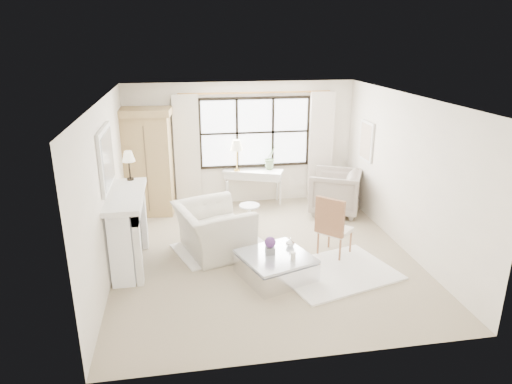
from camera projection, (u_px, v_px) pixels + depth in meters
floor at (264, 254)px, 7.96m from camera, size 5.50×5.50×0.00m
ceiling at (265, 98)px, 7.08m from camera, size 5.50×5.50×0.00m
wall_back at (241, 144)px, 10.09m from camera, size 5.00×0.00×5.00m
wall_front at (311, 256)px, 4.96m from camera, size 5.00×0.00×5.00m
wall_left at (107, 189)px, 7.13m from camera, size 0.00×5.50×5.50m
wall_right at (406, 174)px, 7.92m from camera, size 0.00×5.50×5.50m
window_pane at (255, 132)px, 10.03m from camera, size 2.40×0.02×1.50m
window_frame at (255, 133)px, 10.03m from camera, size 2.50×0.04×1.50m
curtain_rod at (255, 93)px, 9.70m from camera, size 3.30×0.04×0.04m
curtain_left at (187, 152)px, 9.84m from camera, size 0.55×0.10×2.47m
curtain_right at (321, 147)px, 10.32m from camera, size 0.55×0.10×2.47m
fireplace at (126, 229)px, 7.39m from camera, size 0.58×1.66×1.26m
mirror_frame at (106, 158)px, 6.97m from camera, size 0.05×1.15×0.95m
mirror_glass at (108, 158)px, 6.98m from camera, size 0.02×1.00×0.80m
art_frame at (366, 141)px, 9.43m from camera, size 0.04×0.62×0.82m
art_canvas at (365, 141)px, 9.43m from camera, size 0.01×0.52×0.72m
mantel_lamp at (128, 158)px, 7.74m from camera, size 0.22×0.22×0.51m
armoire at (147, 162)px, 9.47m from camera, size 1.19×0.81×2.24m
console_table at (253, 187)px, 10.22m from camera, size 1.37×0.89×0.80m
console_lamp at (237, 146)px, 9.86m from camera, size 0.28×0.28×0.69m
orchid_plant at (270, 158)px, 10.08m from camera, size 0.37×0.35×0.52m
side_table at (249, 213)px, 8.91m from camera, size 0.40×0.40×0.51m
rug_left at (222, 248)px, 8.19m from camera, size 1.86×1.58×0.03m
rug_right at (336, 272)px, 7.33m from camera, size 2.08×1.78×0.03m
club_armchair at (213, 229)px, 7.93m from camera, size 1.47×1.58×0.85m
wingback_chair at (335, 192)px, 9.72m from camera, size 1.35×1.34×0.93m
french_chair at (334, 239)px, 7.85m from camera, size 0.68×0.68×1.08m
coffee_table at (276, 266)px, 7.17m from camera, size 1.27×1.27×0.38m
planter_box at (270, 250)px, 7.14m from camera, size 0.15×0.15×0.11m
planter_flowers at (270, 242)px, 7.09m from camera, size 0.18×0.18×0.18m
pillar_candle at (293, 256)px, 6.95m from camera, size 0.08×0.08×0.12m
coffee_vase at (290, 242)px, 7.37m from camera, size 0.18×0.18×0.15m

